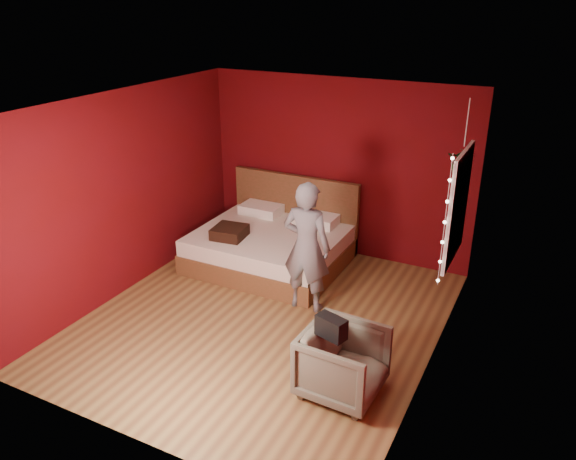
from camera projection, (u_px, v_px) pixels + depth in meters
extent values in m
plane|color=olive|center=(264.00, 319.00, 6.82)|extent=(4.50, 4.50, 0.00)
cube|color=#56090F|center=(338.00, 168.00, 8.16)|extent=(4.00, 0.02, 2.60)
cube|color=#56090F|center=(123.00, 316.00, 4.46)|extent=(4.00, 0.02, 2.60)
cube|color=#56090F|center=(124.00, 193.00, 7.15)|extent=(0.02, 4.50, 2.60)
cube|color=#56090F|center=(441.00, 255.00, 5.48)|extent=(0.02, 4.50, 2.60)
cube|color=white|center=(260.00, 103.00, 5.80)|extent=(4.00, 4.50, 0.02)
cube|color=white|center=(458.00, 206.00, 6.15)|extent=(0.04, 0.97, 1.27)
cube|color=black|center=(457.00, 206.00, 6.16)|extent=(0.02, 0.85, 1.15)
cube|color=white|center=(456.00, 206.00, 6.16)|extent=(0.03, 0.05, 1.15)
cube|color=white|center=(456.00, 206.00, 6.16)|extent=(0.03, 0.85, 0.05)
cylinder|color=silver|center=(445.00, 222.00, 5.73)|extent=(0.01, 0.01, 1.45)
sphere|color=#FFF2CC|center=(438.00, 280.00, 6.00)|extent=(0.04, 0.04, 0.04)
sphere|color=#FFF2CC|center=(440.00, 262.00, 5.91)|extent=(0.04, 0.04, 0.04)
sphere|color=#FFF2CC|center=(442.00, 242.00, 5.82)|extent=(0.04, 0.04, 0.04)
sphere|color=#FFF2CC|center=(445.00, 222.00, 5.73)|extent=(0.04, 0.04, 0.04)
sphere|color=#FFF2CC|center=(447.00, 202.00, 5.65)|extent=(0.04, 0.04, 0.04)
sphere|color=#FFF2CC|center=(450.00, 180.00, 5.56)|extent=(0.04, 0.04, 0.04)
sphere|color=#FFF2CC|center=(452.00, 158.00, 5.47)|extent=(0.04, 0.04, 0.04)
cube|color=brown|center=(270.00, 256.00, 8.12)|extent=(2.05, 1.74, 0.29)
cube|color=white|center=(270.00, 240.00, 8.02)|extent=(2.01, 1.71, 0.23)
cube|color=brown|center=(295.00, 210.00, 8.64)|extent=(2.05, 0.08, 1.13)
cube|color=white|center=(261.00, 209.00, 8.62)|extent=(0.61, 0.39, 0.14)
cube|color=white|center=(316.00, 219.00, 8.24)|extent=(0.61, 0.39, 0.14)
imported|color=slate|center=(307.00, 247.00, 6.77)|extent=(0.62, 0.42, 1.66)
imported|color=#686752|center=(343.00, 363.00, 5.45)|extent=(0.80, 0.78, 0.70)
cube|color=black|center=(331.00, 327.00, 5.22)|extent=(0.32, 0.22, 0.21)
cube|color=black|center=(230.00, 232.00, 7.79)|extent=(0.48, 0.48, 0.15)
cylinder|color=silver|center=(467.00, 123.00, 6.23)|extent=(0.01, 0.01, 0.54)
imported|color=#185520|center=(462.00, 161.00, 6.41)|extent=(0.32, 0.28, 0.35)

